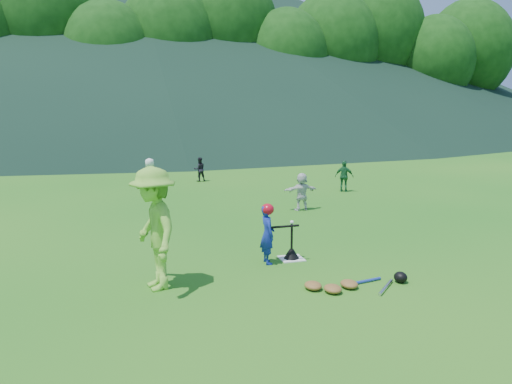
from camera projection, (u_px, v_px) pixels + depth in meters
ground at (291, 259)px, 9.74m from camera, size 120.00×120.00×0.00m
home_plate at (291, 259)px, 9.74m from camera, size 0.45×0.45×0.02m
baseball at (292, 222)px, 9.61m from camera, size 0.08×0.08×0.08m
batter_child at (267, 234)px, 9.40m from camera, size 0.27×0.41×1.13m
adult_coach at (154, 229)px, 8.05m from camera, size 0.99×1.42×2.01m
fielder_a at (150, 176)px, 16.67m from camera, size 0.66×0.51×1.19m
fielder_b at (200, 169)px, 19.27m from camera, size 0.49×0.40×0.93m
fielder_c at (344, 176)px, 17.01m from camera, size 0.67×0.54×1.06m
fielder_d at (302, 192)px, 14.08m from camera, size 1.00×0.36×1.07m
batting_tee at (292, 253)px, 9.72m from camera, size 0.30×0.30×0.68m
batter_gear at (269, 211)px, 9.33m from camera, size 0.73×0.26×0.49m
equipment_pile at (350, 284)px, 8.21m from camera, size 1.80×0.76×0.19m
outfield_fence at (158, 135)px, 36.10m from camera, size 70.07×0.08×1.33m
tree_line at (151, 37)px, 40.33m from camera, size 70.04×11.40×14.82m
distant_hills at (79, 29)px, 82.37m from camera, size 155.00×140.00×32.00m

